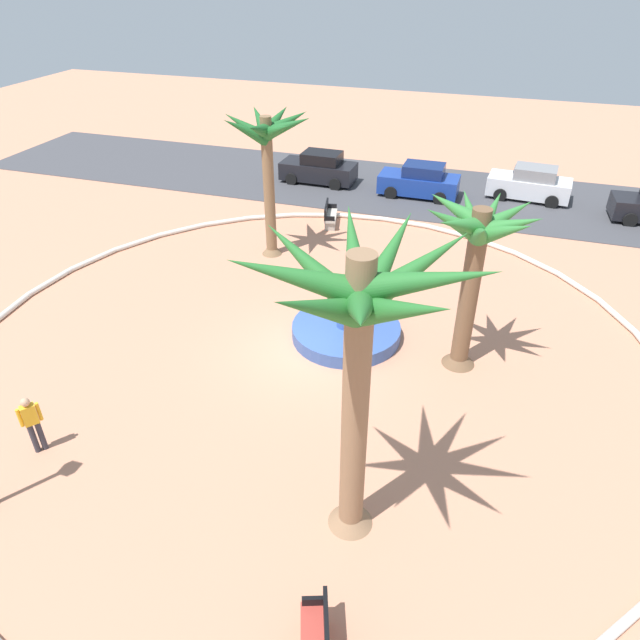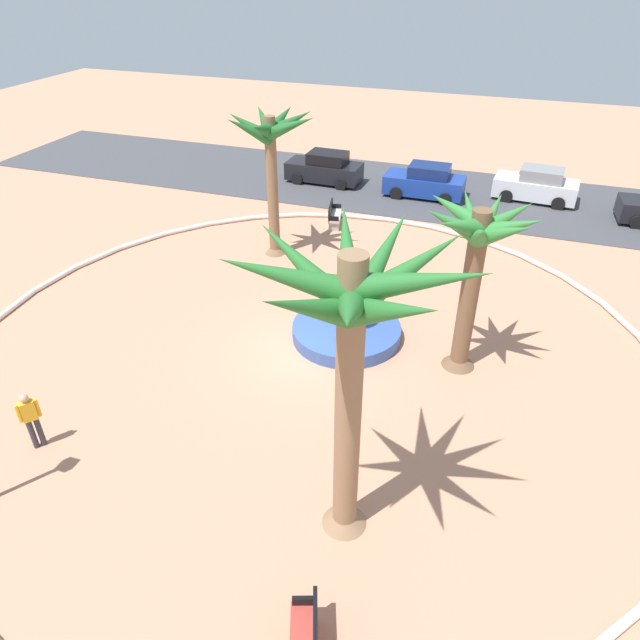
{
  "view_description": "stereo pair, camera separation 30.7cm",
  "coord_description": "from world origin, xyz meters",
  "px_view_note": "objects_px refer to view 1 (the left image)",
  "views": [
    {
      "loc": [
        4.95,
        -14.1,
        10.84
      ],
      "look_at": [
        0.28,
        0.33,
        1.0
      ],
      "focal_mm": 32.39,
      "sensor_mm": 36.0,
      "label": 1
    },
    {
      "loc": [
        5.24,
        -14.01,
        10.84
      ],
      "look_at": [
        0.28,
        0.33,
        1.0
      ],
      "focal_mm": 32.39,
      "sensor_mm": 36.0,
      "label": 2
    }
  ],
  "objects_px": {
    "bench_east": "(330,218)",
    "palm_tree_near_fountain": "(268,145)",
    "palm_tree_by_curb": "(476,249)",
    "parked_car_second": "(420,181)",
    "fountain": "(346,329)",
    "parked_car_leftmost": "(319,168)",
    "palm_tree_mid_plaza": "(361,327)",
    "parked_car_third": "(530,184)",
    "person_cyclist_helmet": "(32,422)"
  },
  "relations": [
    {
      "from": "parked_car_leftmost",
      "to": "parked_car_second",
      "type": "xyz_separation_m",
      "value": [
        5.52,
        -0.35,
        0.0
      ]
    },
    {
      "from": "palm_tree_mid_plaza",
      "to": "person_cyclist_helmet",
      "type": "xyz_separation_m",
      "value": [
        -8.15,
        -0.3,
        -4.3
      ]
    },
    {
      "from": "palm_tree_near_fountain",
      "to": "parked_car_third",
      "type": "height_order",
      "value": "palm_tree_near_fountain"
    },
    {
      "from": "palm_tree_mid_plaza",
      "to": "parked_car_leftmost",
      "type": "relative_size",
      "value": 1.72
    },
    {
      "from": "fountain",
      "to": "parked_car_third",
      "type": "distance_m",
      "value": 15.8
    },
    {
      "from": "palm_tree_by_curb",
      "to": "parked_car_leftmost",
      "type": "height_order",
      "value": "palm_tree_by_curb"
    },
    {
      "from": "palm_tree_near_fountain",
      "to": "bench_east",
      "type": "xyz_separation_m",
      "value": [
        1.4,
        3.6,
        -4.18
      ]
    },
    {
      "from": "parked_car_leftmost",
      "to": "palm_tree_by_curb",
      "type": "bearing_deg",
      "value": -57.18
    },
    {
      "from": "fountain",
      "to": "palm_tree_by_curb",
      "type": "distance_m",
      "value": 5.17
    },
    {
      "from": "parked_car_leftmost",
      "to": "parked_car_third",
      "type": "xyz_separation_m",
      "value": [
        10.89,
        0.96,
        0.0
      ]
    },
    {
      "from": "fountain",
      "to": "palm_tree_mid_plaza",
      "type": "distance_m",
      "value": 8.84
    },
    {
      "from": "parked_car_leftmost",
      "to": "fountain",
      "type": "bearing_deg",
      "value": -68.55
    },
    {
      "from": "palm_tree_mid_plaza",
      "to": "bench_east",
      "type": "bearing_deg",
      "value": 108.78
    },
    {
      "from": "parked_car_leftmost",
      "to": "palm_tree_mid_plaza",
      "type": "bearing_deg",
      "value": -70.09
    },
    {
      "from": "bench_east",
      "to": "person_cyclist_helmet",
      "type": "relative_size",
      "value": 0.98
    },
    {
      "from": "parked_car_third",
      "to": "fountain",
      "type": "bearing_deg",
      "value": -110.13
    },
    {
      "from": "parked_car_third",
      "to": "palm_tree_mid_plaza",
      "type": "bearing_deg",
      "value": -98.65
    },
    {
      "from": "person_cyclist_helmet",
      "to": "parked_car_leftmost",
      "type": "distance_m",
      "value": 21.19
    },
    {
      "from": "palm_tree_by_curb",
      "to": "parked_car_third",
      "type": "height_order",
      "value": "palm_tree_by_curb"
    },
    {
      "from": "palm_tree_near_fountain",
      "to": "parked_car_leftmost",
      "type": "relative_size",
      "value": 1.45
    },
    {
      "from": "bench_east",
      "to": "parked_car_second",
      "type": "xyz_separation_m",
      "value": [
        3.26,
        4.91,
        0.43
      ]
    },
    {
      "from": "palm_tree_near_fountain",
      "to": "parked_car_third",
      "type": "distance_m",
      "value": 14.53
    },
    {
      "from": "palm_tree_by_curb",
      "to": "person_cyclist_helmet",
      "type": "bearing_deg",
      "value": -144.28
    },
    {
      "from": "bench_east",
      "to": "parked_car_leftmost",
      "type": "xyz_separation_m",
      "value": [
        -2.25,
        5.26,
        0.43
      ]
    },
    {
      "from": "bench_east",
      "to": "person_cyclist_helmet",
      "type": "bearing_deg",
      "value": -100.12
    },
    {
      "from": "parked_car_third",
      "to": "palm_tree_near_fountain",
      "type": "bearing_deg",
      "value": -135.61
    },
    {
      "from": "palm_tree_by_curb",
      "to": "person_cyclist_helmet",
      "type": "relative_size",
      "value": 3.14
    },
    {
      "from": "palm_tree_by_curb",
      "to": "parked_car_second",
      "type": "relative_size",
      "value": 1.33
    },
    {
      "from": "palm_tree_mid_plaza",
      "to": "parked_car_leftmost",
      "type": "distance_m",
      "value": 22.66
    },
    {
      "from": "parked_car_third",
      "to": "palm_tree_by_curb",
      "type": "bearing_deg",
      "value": -96.56
    },
    {
      "from": "bench_east",
      "to": "palm_tree_near_fountain",
      "type": "bearing_deg",
      "value": -111.25
    },
    {
      "from": "palm_tree_by_curb",
      "to": "parked_car_third",
      "type": "xyz_separation_m",
      "value": [
        1.74,
        15.14,
        -3.12
      ]
    },
    {
      "from": "palm_tree_near_fountain",
      "to": "palm_tree_by_curb",
      "type": "distance_m",
      "value": 9.87
    },
    {
      "from": "palm_tree_near_fountain",
      "to": "parked_car_leftmost",
      "type": "xyz_separation_m",
      "value": [
        -0.85,
        8.87,
        -3.75
      ]
    },
    {
      "from": "palm_tree_by_curb",
      "to": "parked_car_third",
      "type": "bearing_deg",
      "value": 83.44
    },
    {
      "from": "palm_tree_by_curb",
      "to": "bench_east",
      "type": "height_order",
      "value": "palm_tree_by_curb"
    },
    {
      "from": "palm_tree_near_fountain",
      "to": "palm_tree_by_curb",
      "type": "bearing_deg",
      "value": -32.65
    },
    {
      "from": "palm_tree_mid_plaza",
      "to": "palm_tree_by_curb",
      "type": "bearing_deg",
      "value": 76.73
    },
    {
      "from": "palm_tree_near_fountain",
      "to": "palm_tree_by_curb",
      "type": "xyz_separation_m",
      "value": [
        8.29,
        -5.31,
        -0.62
      ]
    },
    {
      "from": "bench_east",
      "to": "parked_car_third",
      "type": "height_order",
      "value": "parked_car_third"
    },
    {
      "from": "palm_tree_by_curb",
      "to": "parked_car_third",
      "type": "distance_m",
      "value": 15.55
    },
    {
      "from": "parked_car_leftmost",
      "to": "palm_tree_near_fountain",
      "type": "bearing_deg",
      "value": -84.51
    },
    {
      "from": "fountain",
      "to": "palm_tree_mid_plaza",
      "type": "relative_size",
      "value": 0.51
    },
    {
      "from": "fountain",
      "to": "parked_car_leftmost",
      "type": "relative_size",
      "value": 0.88
    },
    {
      "from": "fountain",
      "to": "parked_car_leftmost",
      "type": "distance_m",
      "value": 14.91
    },
    {
      "from": "parked_car_second",
      "to": "person_cyclist_helmet",
      "type": "bearing_deg",
      "value": -106.34
    },
    {
      "from": "fountain",
      "to": "person_cyclist_helmet",
      "type": "distance_m",
      "value": 9.5
    },
    {
      "from": "palm_tree_mid_plaza",
      "to": "bench_east",
      "type": "distance_m",
      "value": 17.21
    },
    {
      "from": "person_cyclist_helmet",
      "to": "bench_east",
      "type": "bearing_deg",
      "value": 79.88
    },
    {
      "from": "palm_tree_mid_plaza",
      "to": "person_cyclist_helmet",
      "type": "height_order",
      "value": "palm_tree_mid_plaza"
    }
  ]
}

